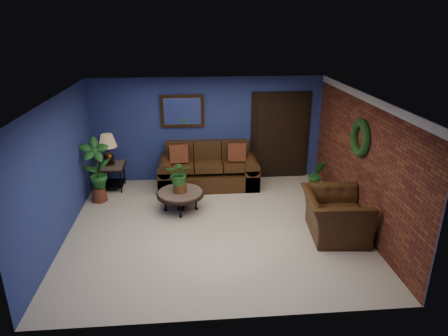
{
  "coord_description": "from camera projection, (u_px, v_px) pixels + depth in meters",
  "views": [
    {
      "loc": [
        -0.41,
        -6.75,
        3.79
      ],
      "look_at": [
        0.21,
        0.55,
        1.0
      ],
      "focal_mm": 32.0,
      "sensor_mm": 36.0,
      "label": 1
    }
  ],
  "objects": [
    {
      "name": "end_table",
      "position": [
        110.0,
        170.0,
        9.23
      ],
      "size": [
        0.66,
        0.66,
        0.6
      ],
      "color": "#4D4943",
      "rests_on": "ground"
    },
    {
      "name": "crown_molding",
      "position": [
        368.0,
        99.0,
        7.02
      ],
      "size": [
        0.03,
        5.0,
        0.14
      ],
      "primitive_type": "cube",
      "color": "white",
      "rests_on": "wall_right_brick"
    },
    {
      "name": "sofa",
      "position": [
        208.0,
        171.0,
        9.49
      ],
      "size": [
        2.32,
        1.0,
        1.04
      ],
      "color": "#422812",
      "rests_on": "ground"
    },
    {
      "name": "wall_right_brick",
      "position": [
        362.0,
        162.0,
        7.44
      ],
      "size": [
        0.04,
        5.0,
        2.5
      ],
      "primitive_type": "cube",
      "color": "brown",
      "rests_on": "ground"
    },
    {
      "name": "floor_plant",
      "position": [
        316.0,
        177.0,
        8.92
      ],
      "size": [
        0.43,
        0.37,
        0.82
      ],
      "color": "brown",
      "rests_on": "ground"
    },
    {
      "name": "wall_left",
      "position": [
        59.0,
        171.0,
        7.0
      ],
      "size": [
        0.04,
        5.0,
        2.5
      ],
      "primitive_type": "cube",
      "color": "navy",
      "rests_on": "ground"
    },
    {
      "name": "closet_door",
      "position": [
        280.0,
        136.0,
        9.73
      ],
      "size": [
        1.44,
        0.06,
        2.18
      ],
      "primitive_type": "cube",
      "color": "black",
      "rests_on": "wall_back"
    },
    {
      "name": "ceiling",
      "position": [
        214.0,
        97.0,
        6.78
      ],
      "size": [
        5.5,
        5.0,
        0.02
      ],
      "primitive_type": "cube",
      "color": "silver",
      "rests_on": "wall_back"
    },
    {
      "name": "coffee_plant",
      "position": [
        179.0,
        175.0,
        8.06
      ],
      "size": [
        0.55,
        0.49,
        0.68
      ],
      "color": "brown",
      "rests_on": "coffee_table"
    },
    {
      "name": "floor",
      "position": [
        215.0,
        227.0,
        7.67
      ],
      "size": [
        5.5,
        5.5,
        0.0
      ],
      "primitive_type": "plane",
      "color": "beige",
      "rests_on": "ground"
    },
    {
      "name": "tall_plant",
      "position": [
        96.0,
        168.0,
        8.5
      ],
      "size": [
        0.7,
        0.56,
        1.42
      ],
      "color": "brown",
      "rests_on": "ground"
    },
    {
      "name": "wall_back",
      "position": [
        208.0,
        130.0,
        9.55
      ],
      "size": [
        5.5,
        0.04,
        2.5
      ],
      "primitive_type": "cube",
      "color": "navy",
      "rests_on": "ground"
    },
    {
      "name": "coffee_table",
      "position": [
        180.0,
        194.0,
        8.22
      ],
      "size": [
        0.97,
        0.97,
        0.42
      ],
      "rotation": [
        0.0,
        0.0,
        -0.14
      ],
      "color": "#4D4943",
      "rests_on": "ground"
    },
    {
      "name": "wreath",
      "position": [
        360.0,
        138.0,
        7.32
      ],
      "size": [
        0.16,
        0.72,
        0.72
      ],
      "primitive_type": "torus",
      "rotation": [
        0.0,
        1.57,
        0.0
      ],
      "color": "black",
      "rests_on": "wall_right_brick"
    },
    {
      "name": "side_chair",
      "position": [
        233.0,
        163.0,
        9.5
      ],
      "size": [
        0.47,
        0.47,
        0.91
      ],
      "rotation": [
        0.0,
        0.0,
        -0.25
      ],
      "color": "brown",
      "rests_on": "ground"
    },
    {
      "name": "armchair",
      "position": [
        335.0,
        215.0,
        7.26
      ],
      "size": [
        1.19,
        1.33,
        0.81
      ],
      "primitive_type": "imported",
      "rotation": [
        0.0,
        0.0,
        1.48
      ],
      "color": "#422812",
      "rests_on": "ground"
    },
    {
      "name": "table_lamp",
      "position": [
        108.0,
        146.0,
        9.02
      ],
      "size": [
        0.42,
        0.42,
        0.69
      ],
      "color": "#452A12",
      "rests_on": "end_table"
    },
    {
      "name": "wall_mirror",
      "position": [
        182.0,
        111.0,
        9.3
      ],
      "size": [
        1.02,
        0.06,
        0.77
      ],
      "primitive_type": "cube",
      "color": "#452A12",
      "rests_on": "wall_back"
    }
  ]
}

